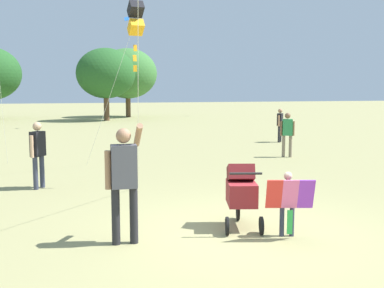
{
  "coord_description": "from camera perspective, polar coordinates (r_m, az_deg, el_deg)",
  "views": [
    {
      "loc": [
        -2.39,
        -6.61,
        2.23
      ],
      "look_at": [
        -0.59,
        0.86,
        1.3
      ],
      "focal_mm": 44.15,
      "sensor_mm": 36.0,
      "label": 1
    }
  ],
  "objects": [
    {
      "name": "kite_adult_black",
      "position": [
        10.52,
        -6.8,
        14.75
      ],
      "size": [
        0.59,
        3.84,
        4.07
      ],
      "color": "black",
      "rests_on": "ground"
    },
    {
      "name": "person_couple_left",
      "position": [
        15.27,
        11.44,
        1.53
      ],
      "size": [
        0.44,
        0.27,
        1.41
      ],
      "color": "#7F705B",
      "rests_on": "ground"
    },
    {
      "name": "person_sitting_far",
      "position": [
        10.85,
        -18.12,
        -0.64
      ],
      "size": [
        0.34,
        0.41,
        1.47
      ],
      "color": "#33384C",
      "rests_on": "ground"
    },
    {
      "name": "person_adult_flyer",
      "position": [
        6.73,
        -8.21,
        -3.7
      ],
      "size": [
        0.53,
        0.5,
        1.73
      ],
      "color": "#232328",
      "rests_on": "ground"
    },
    {
      "name": "stroller",
      "position": [
        7.56,
        5.98,
        -5.53
      ],
      "size": [
        0.67,
        1.12,
        1.03
      ],
      "color": "black",
      "rests_on": "ground"
    },
    {
      "name": "child_with_butterfly_kite",
      "position": [
        7.18,
        11.53,
        -6.39
      ],
      "size": [
        0.71,
        0.42,
        0.98
      ],
      "color": "#33384C",
      "rests_on": "ground"
    },
    {
      "name": "ground_plane",
      "position": [
        7.37,
        6.13,
        -10.75
      ],
      "size": [
        120.0,
        120.0,
        0.0
      ],
      "primitive_type": "plane",
      "color": "#938E5B"
    },
    {
      "name": "person_red_shirt",
      "position": [
        19.38,
        10.58,
        2.57
      ],
      "size": [
        0.33,
        0.35,
        1.36
      ],
      "color": "#232328",
      "rests_on": "ground"
    }
  ]
}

